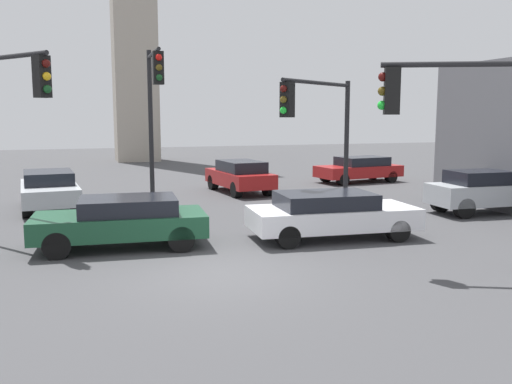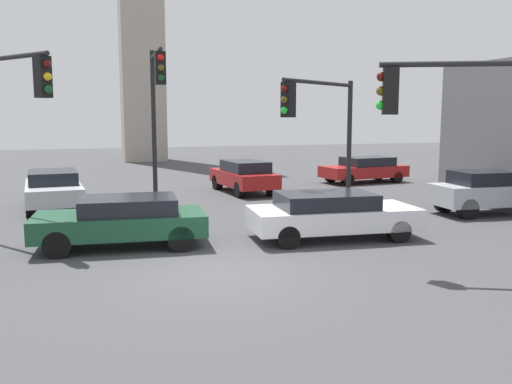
{
  "view_description": "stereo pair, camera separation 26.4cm",
  "coord_description": "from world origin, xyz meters",
  "px_view_note": "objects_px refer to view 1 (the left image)",
  "views": [
    {
      "loc": [
        -2.96,
        -11.17,
        3.38
      ],
      "look_at": [
        1.61,
        2.45,
        1.38
      ],
      "focal_mm": 38.7,
      "sensor_mm": 36.0,
      "label": 1
    },
    {
      "loc": [
        -2.71,
        -11.25,
        3.38
      ],
      "look_at": [
        1.61,
        2.45,
        1.38
      ],
      "focal_mm": 38.7,
      "sensor_mm": 36.0,
      "label": 2
    }
  ],
  "objects_px": {
    "traffic_light_3": "(154,98)",
    "car_0": "(331,214)",
    "car_7": "(485,191)",
    "car_4": "(359,169)",
    "traffic_light_1": "(318,117)",
    "traffic_light_2": "(458,117)",
    "car_1": "(49,189)",
    "car_2": "(240,176)",
    "car_6": "(122,220)"
  },
  "relations": [
    {
      "from": "car_7",
      "to": "traffic_light_3",
      "type": "bearing_deg",
      "value": 167.12
    },
    {
      "from": "car_4",
      "to": "car_7",
      "type": "xyz_separation_m",
      "value": [
        -0.32,
        -9.38,
        0.11
      ]
    },
    {
      "from": "traffic_light_1",
      "to": "traffic_light_3",
      "type": "height_order",
      "value": "traffic_light_3"
    },
    {
      "from": "car_1",
      "to": "car_2",
      "type": "height_order",
      "value": "car_2"
    },
    {
      "from": "traffic_light_3",
      "to": "car_7",
      "type": "height_order",
      "value": "traffic_light_3"
    },
    {
      "from": "traffic_light_2",
      "to": "traffic_light_3",
      "type": "relative_size",
      "value": 0.83
    },
    {
      "from": "traffic_light_1",
      "to": "traffic_light_2",
      "type": "height_order",
      "value": "traffic_light_2"
    },
    {
      "from": "traffic_light_3",
      "to": "car_1",
      "type": "relative_size",
      "value": 1.27
    },
    {
      "from": "traffic_light_1",
      "to": "car_4",
      "type": "relative_size",
      "value": 1.01
    },
    {
      "from": "traffic_light_1",
      "to": "traffic_light_2",
      "type": "relative_size",
      "value": 0.97
    },
    {
      "from": "traffic_light_1",
      "to": "traffic_light_3",
      "type": "relative_size",
      "value": 0.81
    },
    {
      "from": "car_2",
      "to": "car_6",
      "type": "distance_m",
      "value": 10.49
    },
    {
      "from": "traffic_light_1",
      "to": "traffic_light_3",
      "type": "xyz_separation_m",
      "value": [
        -4.66,
        2.71,
        0.62
      ]
    },
    {
      "from": "car_1",
      "to": "car_6",
      "type": "xyz_separation_m",
      "value": [
        1.98,
        -6.8,
        -0.03
      ]
    },
    {
      "from": "traffic_light_1",
      "to": "car_0",
      "type": "bearing_deg",
      "value": 39.95
    },
    {
      "from": "car_1",
      "to": "traffic_light_1",
      "type": "bearing_deg",
      "value": 52.63
    },
    {
      "from": "traffic_light_1",
      "to": "car_4",
      "type": "bearing_deg",
      "value": -160.74
    },
    {
      "from": "traffic_light_1",
      "to": "traffic_light_3",
      "type": "bearing_deg",
      "value": -64.93
    },
    {
      "from": "car_0",
      "to": "car_4",
      "type": "bearing_deg",
      "value": 62.01
    },
    {
      "from": "traffic_light_3",
      "to": "car_2",
      "type": "distance_m",
      "value": 7.0
    },
    {
      "from": "car_0",
      "to": "car_6",
      "type": "xyz_separation_m",
      "value": [
        -5.54,
        0.74,
        0.02
      ]
    },
    {
      "from": "car_1",
      "to": "car_4",
      "type": "distance_m",
      "value": 15.14
    },
    {
      "from": "car_0",
      "to": "car_7",
      "type": "bearing_deg",
      "value": 19.73
    },
    {
      "from": "car_1",
      "to": "car_4",
      "type": "relative_size",
      "value": 0.99
    },
    {
      "from": "traffic_light_1",
      "to": "car_1",
      "type": "relative_size",
      "value": 1.02
    },
    {
      "from": "traffic_light_2",
      "to": "traffic_light_3",
      "type": "bearing_deg",
      "value": -34.32
    },
    {
      "from": "traffic_light_1",
      "to": "traffic_light_2",
      "type": "xyz_separation_m",
      "value": [
        0.51,
        -5.94,
        0.02
      ]
    },
    {
      "from": "car_1",
      "to": "car_6",
      "type": "distance_m",
      "value": 7.08
    },
    {
      "from": "car_2",
      "to": "car_4",
      "type": "relative_size",
      "value": 0.96
    },
    {
      "from": "traffic_light_3",
      "to": "car_2",
      "type": "xyz_separation_m",
      "value": [
        4.31,
        4.51,
        -3.18
      ]
    },
    {
      "from": "traffic_light_1",
      "to": "traffic_light_3",
      "type": "distance_m",
      "value": 5.43
    },
    {
      "from": "traffic_light_1",
      "to": "traffic_light_2",
      "type": "distance_m",
      "value": 5.96
    },
    {
      "from": "car_4",
      "to": "car_0",
      "type": "bearing_deg",
      "value": 50.77
    },
    {
      "from": "traffic_light_2",
      "to": "traffic_light_3",
      "type": "xyz_separation_m",
      "value": [
        -5.18,
        8.65,
        0.6
      ]
    },
    {
      "from": "traffic_light_1",
      "to": "car_4",
      "type": "height_order",
      "value": "traffic_light_1"
    },
    {
      "from": "traffic_light_3",
      "to": "car_2",
      "type": "height_order",
      "value": "traffic_light_3"
    },
    {
      "from": "car_4",
      "to": "car_2",
      "type": "bearing_deg",
      "value": 7.56
    },
    {
      "from": "traffic_light_2",
      "to": "car_4",
      "type": "relative_size",
      "value": 1.04
    },
    {
      "from": "car_2",
      "to": "car_6",
      "type": "bearing_deg",
      "value": 140.81
    },
    {
      "from": "car_1",
      "to": "car_7",
      "type": "bearing_deg",
      "value": 64.02
    },
    {
      "from": "traffic_light_2",
      "to": "car_2",
      "type": "xyz_separation_m",
      "value": [
        -0.87,
        13.16,
        -2.59
      ]
    },
    {
      "from": "car_4",
      "to": "traffic_light_2",
      "type": "bearing_deg",
      "value": 61.24
    },
    {
      "from": "car_2",
      "to": "traffic_light_1",
      "type": "bearing_deg",
      "value": 177.24
    },
    {
      "from": "traffic_light_3",
      "to": "traffic_light_2",
      "type": "bearing_deg",
      "value": 31.99
    },
    {
      "from": "traffic_light_3",
      "to": "car_0",
      "type": "height_order",
      "value": "traffic_light_3"
    },
    {
      "from": "car_7",
      "to": "car_4",
      "type": "bearing_deg",
      "value": 91.13
    },
    {
      "from": "traffic_light_2",
      "to": "car_6",
      "type": "distance_m",
      "value": 8.43
    },
    {
      "from": "car_0",
      "to": "car_1",
      "type": "bearing_deg",
      "value": 139.38
    },
    {
      "from": "car_4",
      "to": "car_7",
      "type": "distance_m",
      "value": 9.39
    },
    {
      "from": "car_1",
      "to": "car_4",
      "type": "height_order",
      "value": "car_1"
    }
  ]
}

